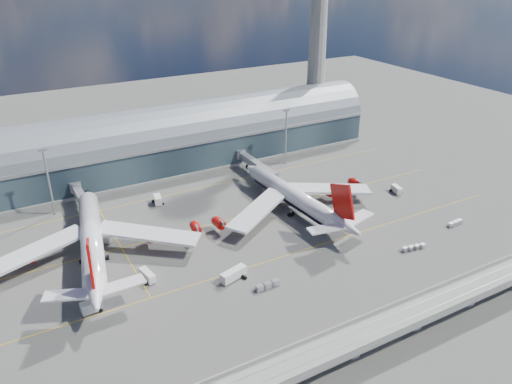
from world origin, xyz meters
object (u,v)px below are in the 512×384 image
airliner_right (295,198)px  cargo_train_1 (414,248)px  service_truck_3 (397,189)px  control_tower (318,33)px  airliner_left (92,241)px  service_truck_4 (158,200)px  service_truck_0 (147,275)px  service_truck_5 (104,239)px  service_truck_2 (233,274)px  service_truck_1 (92,307)px  cargo_train_2 (455,223)px  cargo_train_0 (267,285)px  floodlight_mast_left (49,181)px  floodlight_mast_right (286,136)px

airliner_right → cargo_train_1: bearing=-68.3°
service_truck_3 → control_tower: bearing=93.9°
airliner_left → service_truck_4: (30.16, 26.79, -4.77)m
service_truck_0 → service_truck_5: service_truck_0 is taller
service_truck_2 → service_truck_1: bearing=66.3°
service_truck_4 → airliner_left: bearing=-128.0°
control_tower → cargo_train_2: control_tower is taller
service_truck_4 → cargo_train_0: service_truck_4 is taller
airliner_left → service_truck_2: bearing=-32.7°
floodlight_mast_left → service_truck_1: floodlight_mast_left is taller
floodlight_mast_right → service_truck_3: floodlight_mast_right is taller
floodlight_mast_right → service_truck_5: (-89.09, -28.88, -12.37)m
airliner_left → service_truck_4: 40.62m
service_truck_0 → service_truck_4: service_truck_4 is taller
service_truck_0 → service_truck_5: (-6.09, 27.18, -0.16)m
service_truck_1 → service_truck_5: 36.05m
cargo_train_1 → floodlight_mast_right: bearing=-12.2°
service_truck_2 → service_truck_3: 86.33m
floodlight_mast_right → service_truck_3: 53.99m
floodlight_mast_right → service_truck_0: size_ratio=3.71×
service_truck_1 → cargo_train_2: service_truck_1 is taller
cargo_train_0 → service_truck_4: bearing=8.0°
service_truck_2 → cargo_train_2: (82.95, -9.19, -0.88)m
floodlight_mast_left → control_tower: bearing=11.7°
cargo_train_2 → service_truck_5: bearing=69.6°
floodlight_mast_left → airliner_right: bearing=-27.5°
floodlight_mast_right → service_truck_4: (-64.03, -10.20, -12.00)m
floodlight_mast_left → floodlight_mast_right: size_ratio=1.00×
service_truck_0 → cargo_train_0: (28.70, -20.80, -0.53)m
floodlight_mast_right → cargo_train_1: bearing=-91.8°
service_truck_2 → service_truck_4: service_truck_4 is taller
cargo_train_0 → cargo_train_2: cargo_train_0 is taller
floodlight_mast_left → cargo_train_0: bearing=-59.3°
service_truck_5 → cargo_train_0: size_ratio=0.66×
service_truck_5 → service_truck_0: bearing=-123.8°
floodlight_mast_left → cargo_train_1: (97.49, -82.16, -12.88)m
airliner_right → service_truck_0: size_ratio=9.91×
airliner_right → service_truck_0: 63.43m
service_truck_3 → service_truck_5: 113.54m
service_truck_4 → cargo_train_1: (61.52, -71.96, -0.88)m
service_truck_0 → service_truck_1: service_truck_1 is taller
floodlight_mast_left → service_truck_2: bearing=-60.1°
airliner_left → service_truck_5: size_ratio=14.46×
floodlight_mast_left → airliner_left: 38.14m
service_truck_3 → cargo_train_1: (-25.45, -34.84, -0.64)m
airliner_left → service_truck_1: size_ratio=12.60×
service_truck_1 → service_truck_3: bearing=-87.4°
service_truck_0 → service_truck_1: (-17.58, -6.98, 0.22)m
service_truck_3 → airliner_right: bearing=-175.2°
control_tower → service_truck_4: (-99.03, -38.20, -50.00)m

